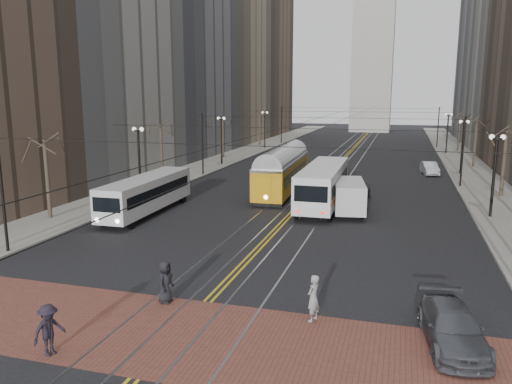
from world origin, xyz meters
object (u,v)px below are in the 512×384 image
Objects in this scene: cargo_van at (349,198)px; sedan_grey at (356,191)px; rear_bus at (323,186)px; sedan_silver at (430,168)px; pedestrian_b at (313,298)px; pedestrian_a at (165,282)px; sedan_parked at (452,327)px; streetcar at (283,175)px; transit_bus at (147,195)px; pedestrian_d at (49,330)px.

cargo_van is 5.41m from sedan_grey.
sedan_silver is at bearing 64.16° from rear_bus.
rear_bus is 20.41m from pedestrian_b.
pedestrian_a is 0.97× the size of pedestrian_b.
rear_bus is 22.12m from sedan_parked.
pedestrian_b is at bearing -76.51° from streetcar.
transit_bus is 17.04m from sedan_grey.
sedan_silver is at bearing -168.24° from pedestrian_b.
streetcar is 27.92m from sedan_parked.
pedestrian_d is (-7.41, -23.12, -0.29)m from cargo_van.
sedan_parked is (7.70, -20.72, -0.91)m from rear_bus.
streetcar is 19.23m from sedan_silver.
streetcar is 7.34× the size of pedestrian_b.
cargo_van is 18.98m from pedestrian_a.
pedestrian_d is at bearing -116.27° from sedan_silver.
sedan_parked is at bearing -100.12° from sedan_silver.
pedestrian_a is (-5.71, -23.50, 0.20)m from sedan_grey.
sedan_grey is (6.56, -1.19, -0.88)m from streetcar.
sedan_grey is (2.26, 3.28, -0.87)m from rear_bus.
sedan_grey is at bearing 32.51° from transit_bus.
streetcar is at bearing 133.06° from rear_bus.
rear_bus reaches higher than cargo_van.
cargo_van is 24.28m from pedestrian_d.
rear_bus reaches higher than sedan_grey.
streetcar is 1.12× the size of rear_bus.
pedestrian_d is at bearing -71.92° from transit_bus.
pedestrian_b is (-5.95, -38.83, 0.25)m from sedan_silver.
rear_bus is 2.91× the size of sedan_grey.
streetcar reaches higher than pedestrian_a.
rear_bus is at bearing 26.20° from transit_bus.
sedan_grey is at bearing 94.73° from sedan_parked.
transit_bus reaches higher than pedestrian_a.
pedestrian_d is (-7.96, -5.00, -0.03)m from pedestrian_b.
sedan_silver reaches higher than sedan_parked.
sedan_parked is 4.98m from pedestrian_b.
sedan_silver is 39.29m from pedestrian_b.
pedestrian_a is 6.20m from pedestrian_b.
sedan_silver is (6.50, 20.72, -0.51)m from cargo_van.
pedestrian_a is (0.85, -24.69, -0.68)m from streetcar.
transit_bus is 24.41m from sedan_parked.
pedestrian_b reaches higher than pedestrian_a.
streetcar reaches higher than pedestrian_b.
transit_bus is 20.29m from pedestrian_b.
pedestrian_d reaches higher than sedan_parked.
sedan_grey is 2.33× the size of pedestrian_d.
streetcar is 3.27× the size of sedan_silver.
rear_bus is 6.76× the size of pedestrian_d.
rear_bus is 6.75× the size of pedestrian_a.
pedestrian_b reaches higher than sedan_parked.
rear_bus is 25.76m from pedestrian_d.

